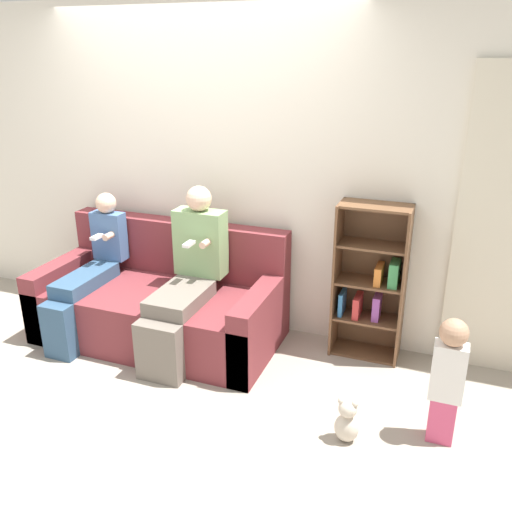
{
  "coord_description": "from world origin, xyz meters",
  "views": [
    {
      "loc": [
        1.92,
        -2.81,
        2.19
      ],
      "look_at": [
        0.62,
        0.61,
        0.78
      ],
      "focal_mm": 38.0,
      "sensor_mm": 36.0,
      "label": 1
    }
  ],
  "objects_px": {
    "couch": "(161,303)",
    "adult_seated": "(187,274)",
    "bookshelf": "(372,282)",
    "child_seated": "(88,271)",
    "toddler_standing": "(448,377)",
    "teddy_bear": "(347,421)"
  },
  "relations": [
    {
      "from": "couch",
      "to": "adult_seated",
      "type": "distance_m",
      "value": 0.47
    },
    {
      "from": "adult_seated",
      "to": "bookshelf",
      "type": "relative_size",
      "value": 1.05
    },
    {
      "from": "child_seated",
      "to": "bookshelf",
      "type": "relative_size",
      "value": 0.94
    },
    {
      "from": "couch",
      "to": "adult_seated",
      "type": "height_order",
      "value": "adult_seated"
    },
    {
      "from": "adult_seated",
      "to": "bookshelf",
      "type": "height_order",
      "value": "adult_seated"
    },
    {
      "from": "adult_seated",
      "to": "child_seated",
      "type": "relative_size",
      "value": 1.12
    },
    {
      "from": "couch",
      "to": "toddler_standing",
      "type": "height_order",
      "value": "couch"
    },
    {
      "from": "toddler_standing",
      "to": "couch",
      "type": "bearing_deg",
      "value": 166.63
    },
    {
      "from": "child_seated",
      "to": "toddler_standing",
      "type": "bearing_deg",
      "value": -7.63
    },
    {
      "from": "child_seated",
      "to": "teddy_bear",
      "type": "relative_size",
      "value": 3.75
    },
    {
      "from": "couch",
      "to": "child_seated",
      "type": "distance_m",
      "value": 0.63
    },
    {
      "from": "bookshelf",
      "to": "adult_seated",
      "type": "bearing_deg",
      "value": -160.72
    },
    {
      "from": "child_seated",
      "to": "teddy_bear",
      "type": "bearing_deg",
      "value": -14.66
    },
    {
      "from": "bookshelf",
      "to": "teddy_bear",
      "type": "distance_m",
      "value": 1.16
    },
    {
      "from": "couch",
      "to": "child_seated",
      "type": "bearing_deg",
      "value": -164.54
    },
    {
      "from": "couch",
      "to": "adult_seated",
      "type": "bearing_deg",
      "value": -19.56
    },
    {
      "from": "couch",
      "to": "child_seated",
      "type": "height_order",
      "value": "child_seated"
    },
    {
      "from": "adult_seated",
      "to": "teddy_bear",
      "type": "distance_m",
      "value": 1.57
    },
    {
      "from": "bookshelf",
      "to": "toddler_standing",
      "type": "bearing_deg",
      "value": -55.71
    },
    {
      "from": "toddler_standing",
      "to": "teddy_bear",
      "type": "distance_m",
      "value": 0.63
    },
    {
      "from": "toddler_standing",
      "to": "bookshelf",
      "type": "relative_size",
      "value": 0.68
    },
    {
      "from": "adult_seated",
      "to": "toddler_standing",
      "type": "xyz_separation_m",
      "value": [
        1.88,
        -0.41,
        -0.19
      ]
    }
  ]
}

